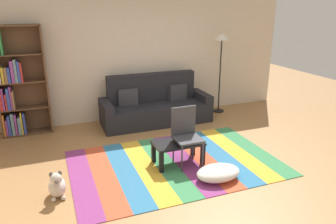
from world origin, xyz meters
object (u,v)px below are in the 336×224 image
Objects in this scene: dog at (57,185)px; folding_chair at (186,131)px; pouf at (218,173)px; couch at (155,106)px; standing_lamp at (221,47)px; coffee_table at (178,146)px; tv_remote at (178,143)px; bookshelf at (15,85)px.

dog is 1.98m from folding_chair.
folding_chair reaches higher than pouf.
couch is 3.50× the size of pouf.
coffee_table is at bearing -132.50° from standing_lamp.
pouf is at bearing -68.16° from tv_remote.
tv_remote is at bearing -110.67° from coffee_table.
coffee_table is at bearing 117.31° from pouf.
coffee_table is at bearing -134.48° from folding_chair.
tv_remote is at bearing -98.98° from couch.
bookshelf reaches higher than couch.
couch reaches higher than folding_chair.
bookshelf is at bearing -169.49° from folding_chair.
couch is 2.97× the size of coffee_table.
coffee_table is (2.33, -2.20, -0.67)m from bookshelf.
standing_lamp is at bearing -2.03° from bookshelf.
dog is (0.52, -2.48, -0.81)m from bookshelf.
bookshelf is 3.33m from folding_chair.
pouf is 0.72× the size of folding_chair.
dog is 4.56m from standing_lamp.
tv_remote is (2.30, -2.28, -0.59)m from bookshelf.
pouf is (0.34, -0.66, -0.19)m from coffee_table.
folding_chair is (1.93, 0.26, 0.37)m from dog.
bookshelf is at bearing 132.96° from pouf.
dog is 0.22× the size of standing_lamp.
dog is (-1.81, -0.28, -0.14)m from coffee_table.
standing_lamp reaches higher than couch.
folding_chair is at bearing -42.22° from bookshelf.
folding_chair is (-1.76, -2.07, -0.95)m from standing_lamp.
pouf is 2.18m from dog.
tv_remote reaches higher than coffee_table.
coffee_table is 0.77m from pouf.
coffee_table is at bearing 58.77° from tv_remote.
bookshelf reaches higher than standing_lamp.
standing_lamp is (1.60, 0.13, 1.15)m from couch.
couch reaches higher than coffee_table.
standing_lamp is (3.69, 2.33, 1.33)m from dog.
couch is 15.07× the size of tv_remote.
coffee_table is 1.83m from dog.
bookshelf reaches higher than pouf.
dog is at bearing -119.50° from folding_chair.
folding_chair is (0.15, 0.06, 0.16)m from tv_remote.
dog is at bearing -78.17° from bookshelf.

